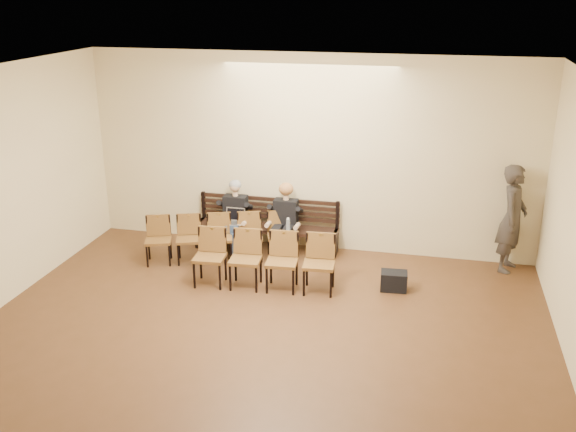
% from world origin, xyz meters
% --- Properties ---
extents(ground, '(10.00, 10.00, 0.00)m').
position_xyz_m(ground, '(0.00, 0.00, 0.00)').
color(ground, '#55341D').
rests_on(ground, ground).
extents(room_walls, '(8.02, 10.01, 3.51)m').
position_xyz_m(room_walls, '(0.00, 0.79, 2.54)').
color(room_walls, beige).
rests_on(room_walls, ground).
extents(bench, '(2.60, 0.90, 0.45)m').
position_xyz_m(bench, '(-0.70, 4.65, 0.23)').
color(bench, black).
rests_on(bench, ground).
extents(seated_man, '(0.52, 0.71, 1.24)m').
position_xyz_m(seated_man, '(-1.26, 4.53, 0.62)').
color(seated_man, black).
rests_on(seated_man, ground).
extents(seated_woman, '(0.51, 0.71, 1.19)m').
position_xyz_m(seated_woman, '(-0.33, 4.53, 0.60)').
color(seated_woman, black).
rests_on(seated_woman, ground).
extents(laptop, '(0.39, 0.33, 0.25)m').
position_xyz_m(laptop, '(-1.22, 4.33, 0.58)').
color(laptop, silver).
rests_on(laptop, bench).
extents(water_bottle, '(0.08, 0.08, 0.23)m').
position_xyz_m(water_bottle, '(-0.20, 4.24, 0.56)').
color(water_bottle, silver).
rests_on(water_bottle, bench).
extents(bag, '(0.43, 0.31, 0.30)m').
position_xyz_m(bag, '(1.69, 3.52, 0.15)').
color(bag, black).
rests_on(bag, ground).
extents(passerby, '(0.71, 0.88, 2.10)m').
position_xyz_m(passerby, '(3.50, 4.75, 1.05)').
color(passerby, '#36312C').
rests_on(passerby, ground).
extents(chair_row_front, '(2.54, 1.26, 0.83)m').
position_xyz_m(chair_row_front, '(-1.36, 4.00, 0.41)').
color(chair_row_front, brown).
rests_on(chair_row_front, ground).
extents(chair_row_back, '(2.26, 0.66, 0.92)m').
position_xyz_m(chair_row_back, '(-0.33, 3.12, 0.46)').
color(chair_row_back, brown).
rests_on(chair_row_back, ground).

